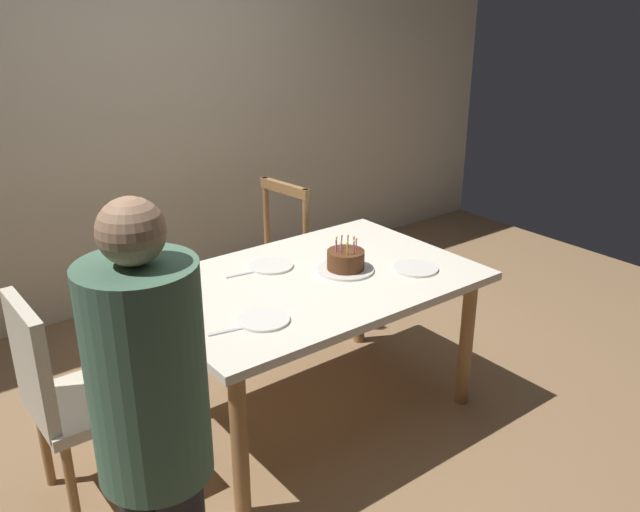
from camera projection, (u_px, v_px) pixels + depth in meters
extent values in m
plane|color=#93704C|center=(312.00, 410.00, 3.48)|extent=(6.40, 6.40, 0.00)
cube|color=beige|center=(140.00, 110.00, 4.35)|extent=(6.40, 0.10, 2.60)
cube|color=silver|center=(312.00, 282.00, 3.21)|extent=(1.55, 1.03, 0.04)
cylinder|color=#9E7042|center=(240.00, 444.00, 2.66)|extent=(0.07, 0.07, 0.71)
cylinder|color=#9E7042|center=(466.00, 342.00, 3.43)|extent=(0.07, 0.07, 0.71)
cylinder|color=#9E7042|center=(151.00, 359.00, 3.27)|extent=(0.07, 0.07, 0.71)
cylinder|color=#9E7042|center=(360.00, 288.00, 4.03)|extent=(0.07, 0.07, 0.71)
cylinder|color=silver|center=(346.00, 269.00, 3.28)|extent=(0.28, 0.28, 0.01)
cylinder|color=#563019|center=(346.00, 260.00, 3.26)|extent=(0.18, 0.18, 0.09)
cylinder|color=#4C7FE5|center=(354.00, 243.00, 3.26)|extent=(0.01, 0.01, 0.05)
sphere|color=#FFC64C|center=(354.00, 237.00, 3.25)|extent=(0.01, 0.01, 0.01)
cylinder|color=#F2994C|center=(347.00, 242.00, 3.28)|extent=(0.01, 0.01, 0.05)
sphere|color=#FFC64C|center=(348.00, 236.00, 3.27)|extent=(0.01, 0.01, 0.01)
cylinder|color=#4C7FE5|center=(342.00, 242.00, 3.28)|extent=(0.01, 0.01, 0.05)
sphere|color=#FFC64C|center=(342.00, 236.00, 3.26)|extent=(0.01, 0.01, 0.01)
cylinder|color=#F2994C|center=(337.00, 244.00, 3.25)|extent=(0.01, 0.01, 0.05)
sphere|color=#FFC64C|center=(337.00, 237.00, 3.24)|extent=(0.01, 0.01, 0.01)
cylinder|color=#D872CC|center=(336.00, 247.00, 3.22)|extent=(0.01, 0.01, 0.05)
sphere|color=#FFC64C|center=(336.00, 240.00, 3.21)|extent=(0.01, 0.01, 0.01)
cylinder|color=#D872CC|center=(341.00, 249.00, 3.19)|extent=(0.01, 0.01, 0.05)
sphere|color=#FFC64C|center=(341.00, 242.00, 3.18)|extent=(0.01, 0.01, 0.01)
cylinder|color=yellow|center=(347.00, 249.00, 3.19)|extent=(0.01, 0.01, 0.05)
sphere|color=#FFC64C|center=(347.00, 243.00, 3.17)|extent=(0.01, 0.01, 0.01)
cylinder|color=#E54C4C|center=(354.00, 248.00, 3.20)|extent=(0.01, 0.01, 0.05)
sphere|color=#FFC64C|center=(354.00, 242.00, 3.19)|extent=(0.01, 0.01, 0.01)
cylinder|color=#D872CC|center=(356.00, 245.00, 3.23)|extent=(0.01, 0.01, 0.05)
sphere|color=#FFC64C|center=(356.00, 239.00, 3.22)|extent=(0.01, 0.01, 0.01)
cylinder|color=white|center=(264.00, 319.00, 2.79)|extent=(0.22, 0.22, 0.01)
cylinder|color=white|center=(271.00, 266.00, 3.32)|extent=(0.22, 0.22, 0.01)
cylinder|color=white|center=(416.00, 268.00, 3.29)|extent=(0.22, 0.22, 0.01)
cube|color=silver|center=(229.00, 331.00, 2.70)|extent=(0.18, 0.05, 0.01)
cube|color=silver|center=(243.00, 274.00, 3.24)|extent=(0.18, 0.04, 0.01)
cube|color=#9E7042|center=(262.00, 269.00, 4.07)|extent=(0.49, 0.49, 0.05)
cylinder|color=#9E7042|center=(224.00, 305.00, 4.15)|extent=(0.04, 0.04, 0.42)
cylinder|color=#9E7042|center=(260.00, 323.00, 3.93)|extent=(0.04, 0.04, 0.42)
cylinder|color=#9E7042|center=(266.00, 288.00, 4.38)|extent=(0.04, 0.04, 0.42)
cylinder|color=#9E7042|center=(302.00, 305.00, 4.15)|extent=(0.04, 0.04, 0.42)
cylinder|color=#9E7042|center=(266.00, 216.00, 4.22)|extent=(0.04, 0.04, 0.50)
cylinder|color=#9E7042|center=(306.00, 230.00, 3.98)|extent=(0.04, 0.04, 0.50)
cube|color=#9E7042|center=(285.00, 188.00, 4.02)|extent=(0.09, 0.40, 0.06)
cube|color=beige|center=(91.00, 401.00, 2.77)|extent=(0.44, 0.44, 0.05)
cylinder|color=#9E7042|center=(152.00, 452.00, 2.83)|extent=(0.04, 0.04, 0.42)
cylinder|color=#9E7042|center=(120.00, 415.00, 3.08)|extent=(0.04, 0.04, 0.42)
cylinder|color=#9E7042|center=(71.00, 487.00, 2.64)|extent=(0.04, 0.04, 0.42)
cylinder|color=#9E7042|center=(45.00, 443.00, 2.89)|extent=(0.04, 0.04, 0.42)
cube|color=beige|center=(31.00, 364.00, 2.57)|extent=(0.05, 0.40, 0.50)
cylinder|color=#4C7259|center=(147.00, 374.00, 1.79)|extent=(0.32, 0.32, 0.64)
sphere|color=tan|center=(131.00, 231.00, 1.64)|extent=(0.17, 0.17, 0.17)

